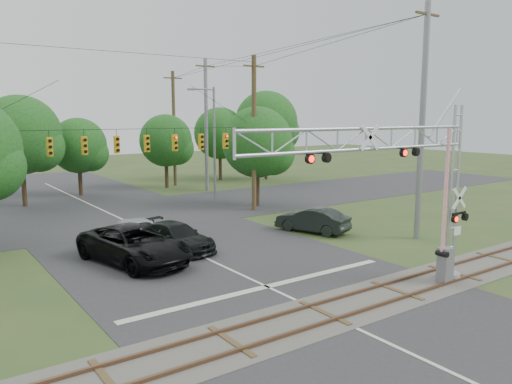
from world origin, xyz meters
TOP-DOWN VIEW (x-y plane):
  - ground at (0.00, 0.00)m, footprint 160.00×160.00m
  - road_main at (0.00, 10.00)m, footprint 14.00×90.00m
  - road_cross at (0.00, 24.00)m, footprint 90.00×12.00m
  - railroad_track at (0.00, 2.00)m, footprint 90.00×3.20m
  - crossing_gantry at (3.70, 1.64)m, footprint 11.69×0.97m
  - traffic_signal_span at (0.85, 20.00)m, footprint 19.34×0.36m
  - pickup_black at (-3.17, 12.03)m, footprint 4.38×7.05m
  - car_dark at (-0.51, 12.97)m, footprint 3.11×5.38m
  - sedan_silver at (-1.43, 15.37)m, footprint 4.69×2.24m
  - suv_dark at (8.28, 11.98)m, footprint 3.06×4.86m
  - streetlight at (9.67, 26.42)m, footprint 2.54×0.26m
  - utility_poles at (3.21, 22.17)m, footprint 25.40×29.02m
  - treeline at (-0.07, 31.61)m, footprint 51.24×23.04m

SIDE VIEW (x-z plane):
  - ground at x=0.00m, z-range 0.00..0.00m
  - road_main at x=0.00m, z-range 0.00..0.02m
  - road_cross at x=0.00m, z-range 0.00..0.02m
  - railroad_track at x=0.00m, z-range -0.05..0.11m
  - car_dark at x=-0.51m, z-range 0.00..1.46m
  - suv_dark at x=8.28m, z-range 0.00..1.51m
  - sedan_silver at x=-1.43m, z-range 0.00..1.55m
  - pickup_black at x=-3.17m, z-range 0.00..1.82m
  - crossing_gantry at x=3.70m, z-range 0.92..8.48m
  - streetlight at x=9.67m, z-range 0.56..10.08m
  - treeline at x=-0.07m, z-range 0.47..10.35m
  - traffic_signal_span at x=0.85m, z-range -0.09..11.41m
  - utility_poles at x=3.21m, z-range -0.63..12.70m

